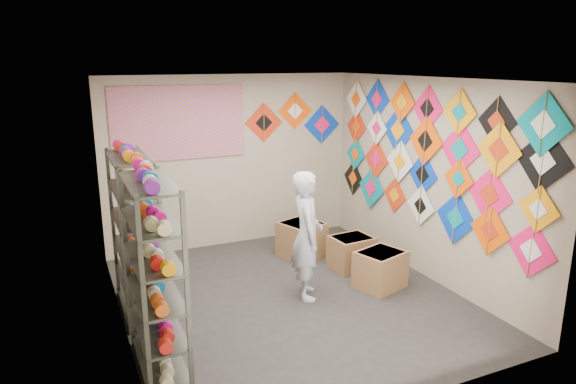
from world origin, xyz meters
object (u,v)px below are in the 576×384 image
carton_a (380,269)px  carton_c (302,239)px  shelf_rack_back (134,235)px  shopkeeper (307,235)px  carton_b (351,252)px  shelf_rack_front (155,277)px

carton_a → carton_c: 1.49m
shelf_rack_back → shopkeeper: (1.99, -0.46, -0.14)m
carton_c → carton_a: bearing=-91.6°
shopkeeper → carton_c: 1.47m
shelf_rack_back → carton_b: bearing=1.5°
shopkeeper → carton_b: 1.27m
shelf_rack_front → shelf_rack_back: (0.00, 1.30, 0.00)m
shelf_rack_back → carton_c: (2.53, 0.79, -0.69)m
shelf_rack_front → carton_a: shelf_rack_front is taller
carton_b → carton_a: bearing=-93.9°
shelf_rack_front → shelf_rack_back: same height
shelf_rack_front → shelf_rack_back: size_ratio=1.00×
shelf_rack_back → shopkeeper: 2.05m
carton_a → carton_b: 0.71m
shelf_rack_back → carton_a: shelf_rack_back is taller
shelf_rack_front → carton_a: 3.14m
shelf_rack_front → carton_a: bearing=12.6°
carton_c → shelf_rack_front: bearing=-160.0°
carton_b → carton_c: (-0.45, 0.71, 0.03)m
carton_a → carton_c: carton_c is taller
shopkeeper → carton_a: size_ratio=2.75×
shelf_rack_back → shopkeeper: bearing=-13.1°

